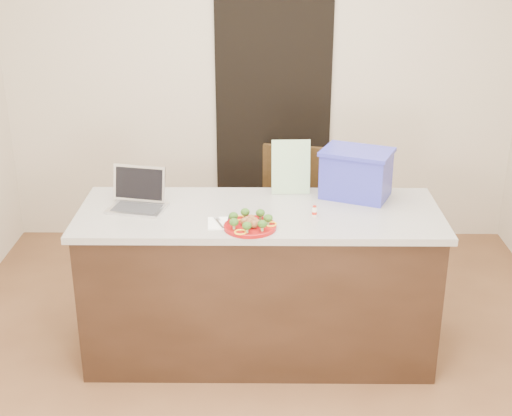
{
  "coord_description": "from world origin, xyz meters",
  "views": [
    {
      "loc": [
        0.01,
        -3.48,
        2.45
      ],
      "look_at": [
        -0.02,
        0.2,
        0.96
      ],
      "focal_mm": 50.0,
      "sensor_mm": 36.0,
      "label": 1
    }
  ],
  "objects_px": {
    "chair": "(294,210)",
    "island": "(259,283)",
    "napkin": "(223,223)",
    "yogurt_bottle": "(314,212)",
    "laptop": "(138,196)",
    "plate": "(250,226)",
    "blue_box": "(356,173)"
  },
  "relations": [
    {
      "from": "plate",
      "to": "laptop",
      "type": "relative_size",
      "value": 0.81
    },
    {
      "from": "island",
      "to": "blue_box",
      "type": "distance_m",
      "value": 0.86
    },
    {
      "from": "island",
      "to": "laptop",
      "type": "bearing_deg",
      "value": 174.41
    },
    {
      "from": "island",
      "to": "plate",
      "type": "bearing_deg",
      "value": -101.38
    },
    {
      "from": "plate",
      "to": "napkin",
      "type": "bearing_deg",
      "value": 157.88
    },
    {
      "from": "chair",
      "to": "yogurt_bottle",
      "type": "bearing_deg",
      "value": -73.47
    },
    {
      "from": "chair",
      "to": "blue_box",
      "type": "bearing_deg",
      "value": -50.28
    },
    {
      "from": "napkin",
      "to": "yogurt_bottle",
      "type": "distance_m",
      "value": 0.51
    },
    {
      "from": "island",
      "to": "plate",
      "type": "xyz_separation_m",
      "value": [
        -0.05,
        -0.24,
        0.47
      ]
    },
    {
      "from": "island",
      "to": "yogurt_bottle",
      "type": "xyz_separation_m",
      "value": [
        0.31,
        -0.07,
        0.48
      ]
    },
    {
      "from": "napkin",
      "to": "blue_box",
      "type": "relative_size",
      "value": 0.35
    },
    {
      "from": "yogurt_bottle",
      "to": "blue_box",
      "type": "height_order",
      "value": "blue_box"
    },
    {
      "from": "laptop",
      "to": "blue_box",
      "type": "height_order",
      "value": "blue_box"
    },
    {
      "from": "laptop",
      "to": "napkin",
      "type": "bearing_deg",
      "value": -14.89
    },
    {
      "from": "napkin",
      "to": "island",
      "type": "bearing_deg",
      "value": 43.46
    },
    {
      "from": "laptop",
      "to": "chair",
      "type": "height_order",
      "value": "laptop"
    },
    {
      "from": "yogurt_bottle",
      "to": "blue_box",
      "type": "xyz_separation_m",
      "value": [
        0.26,
        0.31,
        0.12
      ]
    },
    {
      "from": "island",
      "to": "chair",
      "type": "height_order",
      "value": "chair"
    },
    {
      "from": "plate",
      "to": "napkin",
      "type": "relative_size",
      "value": 1.69
    },
    {
      "from": "blue_box",
      "to": "chair",
      "type": "relative_size",
      "value": 0.48
    },
    {
      "from": "napkin",
      "to": "chair",
      "type": "xyz_separation_m",
      "value": [
        0.43,
        1.06,
        -0.35
      ]
    },
    {
      "from": "island",
      "to": "laptop",
      "type": "distance_m",
      "value": 0.87
    },
    {
      "from": "blue_box",
      "to": "chair",
      "type": "xyz_separation_m",
      "value": [
        -0.33,
        0.64,
        -0.5
      ]
    },
    {
      "from": "yogurt_bottle",
      "to": "chair",
      "type": "bearing_deg",
      "value": 94.02
    },
    {
      "from": "plate",
      "to": "blue_box",
      "type": "relative_size",
      "value": 0.59
    },
    {
      "from": "chair",
      "to": "island",
      "type": "bearing_deg",
      "value": -92.7
    },
    {
      "from": "napkin",
      "to": "blue_box",
      "type": "bearing_deg",
      "value": 28.84
    },
    {
      "from": "island",
      "to": "napkin",
      "type": "relative_size",
      "value": 12.29
    },
    {
      "from": "island",
      "to": "chair",
      "type": "distance_m",
      "value": 0.92
    },
    {
      "from": "napkin",
      "to": "laptop",
      "type": "distance_m",
      "value": 0.56
    },
    {
      "from": "plate",
      "to": "laptop",
      "type": "xyz_separation_m",
      "value": [
        -0.65,
        0.31,
        0.05
      ]
    },
    {
      "from": "yogurt_bottle",
      "to": "chair",
      "type": "distance_m",
      "value": 1.03
    }
  ]
}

